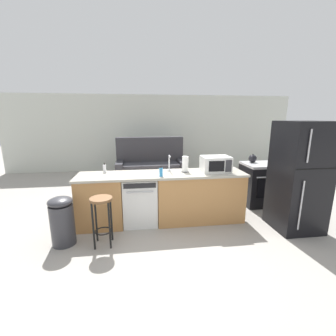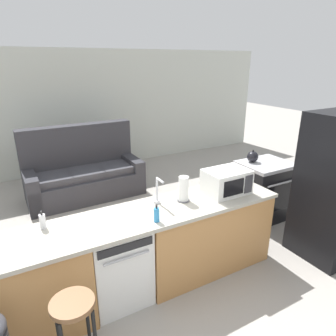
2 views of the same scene
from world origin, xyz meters
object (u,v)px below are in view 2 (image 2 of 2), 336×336
object	(u,v)px
refrigerator	(335,188)
couch	(83,174)
stove_range	(263,190)
soap_bottle	(157,215)
paper_towel_roll	(184,189)
bar_stool	(75,324)
dishwasher	(117,263)
microwave	(226,181)
kettle	(253,157)
dish_soap_bottle	(43,221)

from	to	relation	value
refrigerator	couch	xyz separation A→B (m)	(-2.25, 3.31, -0.51)
stove_range	soap_bottle	size ratio (longest dim) A/B	5.11
paper_towel_roll	bar_stool	xyz separation A→B (m)	(-1.38, -0.72, -0.50)
dishwasher	soap_bottle	bearing A→B (deg)	-29.39
refrigerator	bar_stool	xyz separation A→B (m)	(-3.16, -0.12, -0.37)
stove_range	bar_stool	xyz separation A→B (m)	(-3.16, -1.21, 0.08)
stove_range	bar_stool	distance (m)	3.38
dishwasher	microwave	distance (m)	1.50
soap_bottle	kettle	distance (m)	2.26
stove_range	refrigerator	xyz separation A→B (m)	(-0.00, -1.10, 0.45)
couch	kettle	bearing A→B (deg)	-44.97
soap_bottle	kettle	xyz separation A→B (m)	(2.08, 0.88, 0.01)
refrigerator	dish_soap_bottle	size ratio (longest dim) A/B	10.26
kettle	dish_soap_bottle	bearing A→B (deg)	-170.91
stove_range	microwave	size ratio (longest dim) A/B	1.80
dish_soap_bottle	couch	world-z (taller)	couch
dishwasher	soap_bottle	xyz separation A→B (m)	(0.36, -0.20, 0.55)
kettle	microwave	bearing A→B (deg)	-147.59
paper_towel_roll	dish_soap_bottle	size ratio (longest dim) A/B	1.60
kettle	bar_stool	xyz separation A→B (m)	(-2.99, -1.34, -0.45)
paper_towel_roll	dishwasher	bearing A→B (deg)	-176.10
soap_bottle	stove_range	bearing A→B (deg)	18.48
couch	dishwasher	bearing A→B (deg)	-97.25
soap_bottle	dish_soap_bottle	world-z (taller)	same
dishwasher	soap_bottle	world-z (taller)	soap_bottle
dishwasher	bar_stool	distance (m)	0.87
refrigerator	dishwasher	bearing A→B (deg)	168.07
soap_bottle	refrigerator	bearing A→B (deg)	-8.83
stove_range	couch	xyz separation A→B (m)	(-2.25, 2.21, -0.06)
stove_range	paper_towel_roll	world-z (taller)	paper_towel_roll
refrigerator	soap_bottle	bearing A→B (deg)	171.17
stove_range	dish_soap_bottle	size ratio (longest dim) A/B	5.11
stove_range	microwave	bearing A→B (deg)	-156.04
dishwasher	microwave	world-z (taller)	microwave
paper_towel_roll	kettle	size ratio (longest dim) A/B	1.38
stove_range	dishwasher	bearing A→B (deg)	-168.09
microwave	bar_stool	size ratio (longest dim) A/B	0.68
dishwasher	kettle	bearing A→B (deg)	15.58
dish_soap_bottle	refrigerator	bearing A→B (deg)	-13.02
microwave	kettle	size ratio (longest dim) A/B	2.44
dish_soap_bottle	soap_bottle	bearing A→B (deg)	-22.19
dishwasher	bar_stool	bearing A→B (deg)	-129.94
dishwasher	microwave	size ratio (longest dim) A/B	1.68
dishwasher	stove_range	size ratio (longest dim) A/B	0.93
bar_stool	couch	bearing A→B (deg)	75.16
soap_bottle	couch	xyz separation A→B (m)	(-0.01, 2.96, -0.58)
refrigerator	microwave	xyz separation A→B (m)	(-1.24, 0.55, 0.14)
kettle	bar_stool	size ratio (longest dim) A/B	0.28
bar_stool	microwave	bearing A→B (deg)	19.07
soap_bottle	microwave	bearing A→B (deg)	11.25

